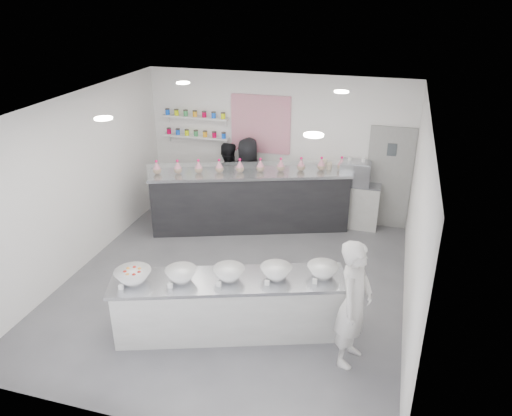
{
  "coord_description": "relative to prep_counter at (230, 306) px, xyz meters",
  "views": [
    {
      "loc": [
        2.32,
        -6.65,
        4.64
      ],
      "look_at": [
        0.29,
        0.4,
        1.28
      ],
      "focal_mm": 35.0,
      "sensor_mm": 36.0,
      "label": 1
    }
  ],
  "objects": [
    {
      "name": "back_door",
      "position": [
        1.95,
        4.12,
        0.61
      ],
      "size": [
        0.88,
        0.04,
        2.1
      ],
      "primitive_type": "cube",
      "color": "gray",
      "rests_on": "floor"
    },
    {
      "name": "left_wall",
      "position": [
        -3.1,
        1.15,
        1.06
      ],
      "size": [
        0.0,
        6.0,
        6.0
      ],
      "primitive_type": "plane",
      "rotation": [
        1.57,
        0.0,
        1.57
      ],
      "color": "white",
      "rests_on": "floor"
    },
    {
      "name": "downlight_0",
      "position": [
        -1.75,
        0.15,
        2.54
      ],
      "size": [
        0.24,
        0.24,
        0.02
      ],
      "primitive_type": "cylinder",
      "color": "white",
      "rests_on": "ceiling"
    },
    {
      "name": "ceiling",
      "position": [
        -0.35,
        1.15,
        2.56
      ],
      "size": [
        6.0,
        6.0,
        0.0
      ],
      "primitive_type": "plane",
      "rotation": [
        3.14,
        0.0,
        0.0
      ],
      "color": "white",
      "rests_on": "floor"
    },
    {
      "name": "espresso_machine",
      "position": [
        1.31,
        3.93,
        0.72
      ],
      "size": [
        0.59,
        0.41,
        0.45
      ],
      "primitive_type": "cube",
      "color": "#93969E",
      "rests_on": "espresso_ledge"
    },
    {
      "name": "right_wall",
      "position": [
        2.4,
        1.15,
        1.06
      ],
      "size": [
        0.0,
        6.0,
        6.0
      ],
      "primitive_type": "plane",
      "rotation": [
        1.57,
        0.0,
        -1.57
      ],
      "color": "white",
      "rests_on": "floor"
    },
    {
      "name": "cup_stacks",
      "position": [
        0.72,
        3.93,
        0.68
      ],
      "size": [
        0.28,
        0.24,
        0.38
      ],
      "primitive_type": null,
      "color": "tan",
      "rests_on": "espresso_ledge"
    },
    {
      "name": "cookie_bags",
      "position": [
        -0.67,
        3.27,
        0.91
      ],
      "size": [
        3.6,
        1.41,
        0.28
      ],
      "primitive_type": null,
      "rotation": [
        0.0,
        0.0,
        0.34
      ],
      "color": "pink",
      "rests_on": "back_bar"
    },
    {
      "name": "jar_shelf_upper",
      "position": [
        -2.1,
        4.05,
        1.58
      ],
      "size": [
        1.45,
        0.22,
        0.04
      ],
      "primitive_type": "cube",
      "color": "silver",
      "rests_on": "back_wall"
    },
    {
      "name": "downlight_2",
      "position": [
        -1.75,
        2.75,
        2.54
      ],
      "size": [
        0.24,
        0.24,
        0.02
      ],
      "primitive_type": "cylinder",
      "color": "white",
      "rests_on": "ceiling"
    },
    {
      "name": "espresso_ledge",
      "position": [
        1.2,
        3.93,
        0.02
      ],
      "size": [
        1.26,
        0.4,
        0.94
      ],
      "primitive_type": "cube",
      "color": "#ABABA6",
      "rests_on": "floor"
    },
    {
      "name": "back_bar",
      "position": [
        -0.67,
        3.27,
        0.16
      ],
      "size": [
        3.95,
        2.0,
        1.22
      ],
      "primitive_type": "cube",
      "rotation": [
        0.0,
        0.0,
        0.34
      ],
      "color": "black",
      "rests_on": "floor"
    },
    {
      "name": "jar_shelf_lower",
      "position": [
        -2.1,
        4.05,
        1.16
      ],
      "size": [
        1.45,
        0.22,
        0.04
      ],
      "primitive_type": "cube",
      "color": "silver",
      "rests_on": "back_wall"
    },
    {
      "name": "prep_counter",
      "position": [
        0.0,
        0.0,
        0.0
      ],
      "size": [
        3.32,
        1.76,
        0.89
      ],
      "primitive_type": "cube",
      "rotation": [
        0.0,
        0.0,
        0.33
      ],
      "color": "#ABABA6",
      "rests_on": "floor"
    },
    {
      "name": "downlight_1",
      "position": [
        1.05,
        0.15,
        2.54
      ],
      "size": [
        0.24,
        0.24,
        0.02
      ],
      "primitive_type": "cylinder",
      "color": "white",
      "rests_on": "ceiling"
    },
    {
      "name": "label_cards",
      "position": [
        -0.18,
        -0.51,
        0.48
      ],
      "size": [
        2.66,
        0.04,
        0.07
      ],
      "primitive_type": null,
      "color": "white",
      "rests_on": "prep_counter"
    },
    {
      "name": "sneeze_guard",
      "position": [
        -0.55,
        2.94,
        0.94
      ],
      "size": [
        3.66,
        1.31,
        0.33
      ],
      "primitive_type": "cube",
      "rotation": [
        0.0,
        0.0,
        0.34
      ],
      "color": "white",
      "rests_on": "back_bar"
    },
    {
      "name": "pattern_panel",
      "position": [
        -0.7,
        4.12,
        1.51
      ],
      "size": [
        1.25,
        0.03,
        1.2
      ],
      "primitive_type": "cube",
      "color": "#B71A49",
      "rests_on": "back_wall"
    },
    {
      "name": "staff_left",
      "position": [
        -1.32,
        3.75,
        0.36
      ],
      "size": [
        0.94,
        0.84,
        1.61
      ],
      "primitive_type": "imported",
      "rotation": [
        0.0,
        0.0,
        3.48
      ],
      "color": "black",
      "rests_on": "floor"
    },
    {
      "name": "back_wall",
      "position": [
        -0.35,
        4.15,
        1.06
      ],
      "size": [
        5.5,
        0.0,
        5.5
      ],
      "primitive_type": "plane",
      "rotation": [
        1.57,
        0.0,
        0.0
      ],
      "color": "white",
      "rests_on": "floor"
    },
    {
      "name": "preserve_jars",
      "position": [
        -2.1,
        4.03,
        1.44
      ],
      "size": [
        1.45,
        0.1,
        0.56
      ],
      "primitive_type": null,
      "color": "#C10037",
      "rests_on": "jar_shelf_lower"
    },
    {
      "name": "woman_prep",
      "position": [
        1.72,
        -0.11,
        0.44
      ],
      "size": [
        0.58,
        0.73,
        1.78
      ],
      "primitive_type": "imported",
      "rotation": [
        0.0,
        0.0,
        1.31
      ],
      "color": "silver",
      "rests_on": "floor"
    },
    {
      "name": "floor",
      "position": [
        -0.35,
        1.15,
        -0.44
      ],
      "size": [
        6.0,
        6.0,
        0.0
      ],
      "primitive_type": "plane",
      "color": "#515156",
      "rests_on": "ground"
    },
    {
      "name": "prep_bowls",
      "position": [
        0.0,
        0.0,
        0.53
      ],
      "size": [
        3.04,
        1.5,
        0.17
      ],
      "primitive_type": null,
      "rotation": [
        0.0,
        0.0,
        0.33
      ],
      "color": "white",
      "rests_on": "prep_counter"
    },
    {
      "name": "downlight_3",
      "position": [
        1.05,
        2.75,
        2.54
      ],
      "size": [
        0.24,
        0.24,
        0.02
      ],
      "primitive_type": "cylinder",
      "color": "white",
      "rests_on": "ceiling"
    },
    {
      "name": "staff_right",
      "position": [
        -0.86,
        3.75,
        0.43
      ],
      "size": [
        0.93,
        0.68,
        1.75
      ],
      "primitive_type": "imported",
      "rotation": [
        0.0,
        0.0,
        3.29
      ],
      "color": "black",
      "rests_on": "floor"
    }
  ]
}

